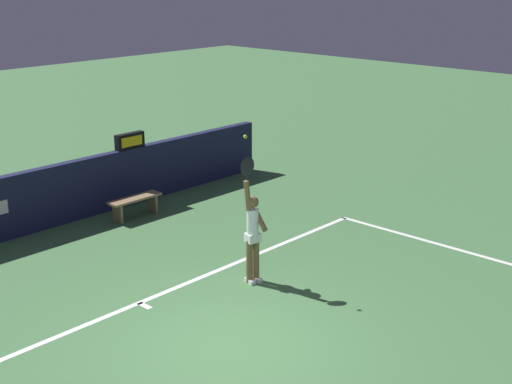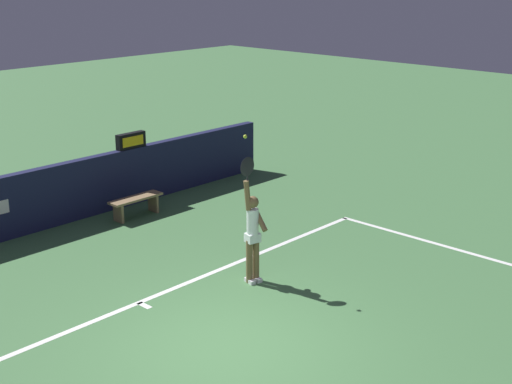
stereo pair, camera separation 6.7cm
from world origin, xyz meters
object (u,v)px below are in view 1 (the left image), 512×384
object	(u,v)px
tennis_player	(253,231)
courtside_bench_near	(135,202)
speed_display	(130,141)
tennis_ball	(245,137)

from	to	relation	value
tennis_player	courtside_bench_near	xyz separation A→B (m)	(0.77, 4.35, -0.62)
speed_display	courtside_bench_near	xyz separation A→B (m)	(-0.60, -0.87, -1.18)
courtside_bench_near	tennis_ball	bearing A→B (deg)	-102.07
tennis_ball	courtside_bench_near	xyz separation A→B (m)	(0.93, 4.33, -2.36)
tennis_ball	courtside_bench_near	bearing A→B (deg)	77.93
tennis_ball	speed_display	bearing A→B (deg)	73.66
tennis_player	courtside_bench_near	bearing A→B (deg)	80.01
speed_display	tennis_player	size ratio (longest dim) A/B	0.32
speed_display	tennis_player	distance (m)	5.42
tennis_ball	courtside_bench_near	size ratio (longest dim) A/B	0.05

